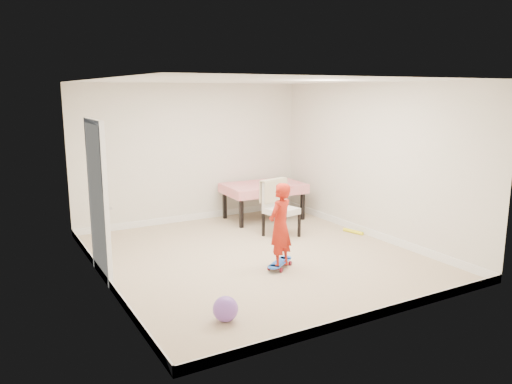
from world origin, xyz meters
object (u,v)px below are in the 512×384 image
balloon (225,309)px  child (280,228)px  skateboard (280,265)px  dining_table (263,201)px  dining_chair (281,209)px

balloon → child: bearing=38.1°
child → balloon: size_ratio=4.28×
skateboard → child: 0.56m
dining_table → dining_chair: bearing=-103.4°
balloon → dining_table: bearing=54.4°
dining_table → skateboard: 2.77m
dining_chair → skateboard: size_ratio=1.66×
skateboard → dining_table: bearing=30.8°
skateboard → child: bearing=-157.6°
balloon → skateboard: bearing=38.7°
dining_table → balloon: 4.45m
dining_chair → balloon: 3.32m
dining_table → child: bearing=-113.1°
child → balloon: child is taller
skateboard → balloon: balloon is taller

